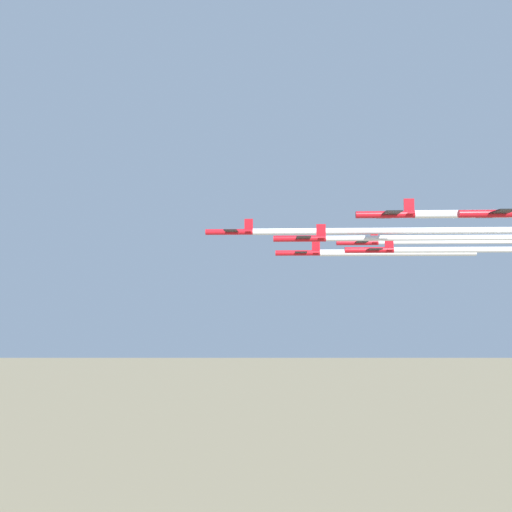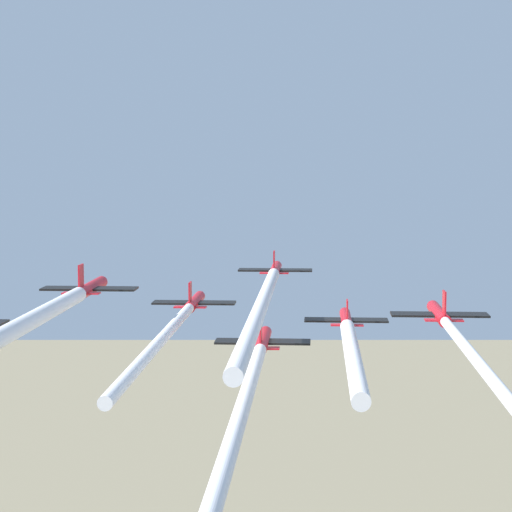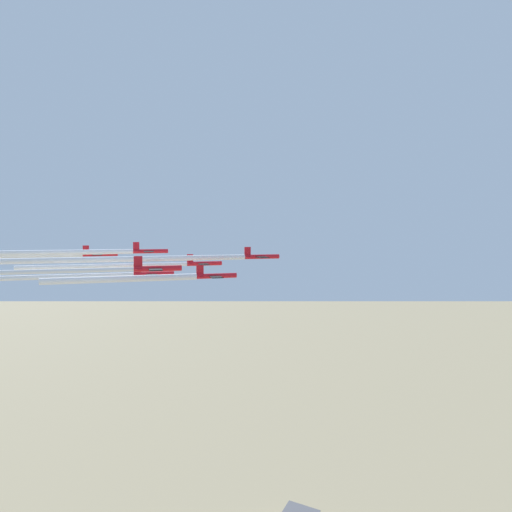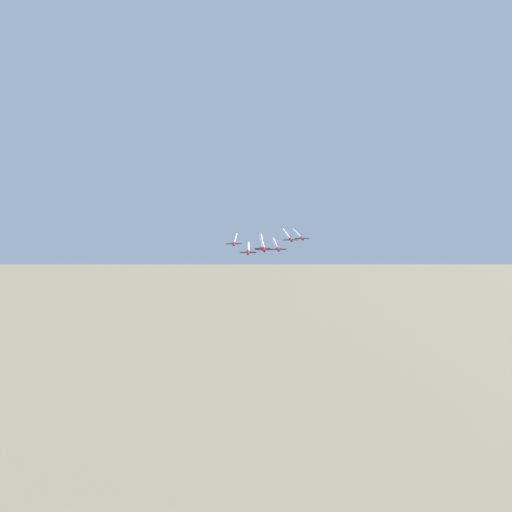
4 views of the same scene
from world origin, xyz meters
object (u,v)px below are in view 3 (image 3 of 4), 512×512
at_px(jet_2, 215,276).
at_px(jet_3, 149,251).
at_px(jet_0, 260,257).
at_px(jet_5, 156,268).
at_px(jet_1, 203,263).
at_px(jet_6, 99,254).
at_px(jet_4, 152,274).

height_order(jet_2, jet_3, jet_3).
relative_size(jet_0, jet_5, 1.00).
distance_m(jet_1, jet_5, 27.11).
bearing_deg(jet_0, jet_6, -120.47).
bearing_deg(jet_4, jet_1, 120.47).
height_order(jet_1, jet_6, jet_6).
height_order(jet_1, jet_3, jet_3).
xyz_separation_m(jet_0, jet_6, (-10.63, 45.26, 0.05)).
bearing_deg(jet_2, jet_5, -59.53).
distance_m(jet_0, jet_2, 15.93).
relative_size(jet_0, jet_3, 1.00).
distance_m(jet_2, jet_6, 41.42).
height_order(jet_3, jet_6, jet_3).
distance_m(jet_0, jet_3, 31.01).
xyz_separation_m(jet_1, jet_2, (-11.36, -10.86, -1.67)).
bearing_deg(jet_1, jet_5, -29.54).
height_order(jet_4, jet_5, jet_5).
distance_m(jet_2, jet_4, 15.50).
xyz_separation_m(jet_2, jet_6, (4.27, 41.03, 3.74)).
bearing_deg(jet_5, jet_1, 150.46).
distance_m(jet_5, jet_6, 41.51).
bearing_deg(jet_1, jet_6, -120.47).
bearing_deg(jet_4, jet_0, 90.00).
distance_m(jet_0, jet_4, 26.96).
relative_size(jet_0, jet_4, 1.00).
height_order(jet_0, jet_2, jet_0).
distance_m(jet_4, jet_6, 27.34).
bearing_deg(jet_6, jet_0, 59.53).
relative_size(jet_0, jet_6, 1.00).
bearing_deg(jet_3, jet_0, 59.53).
xyz_separation_m(jet_3, jet_6, (-3.54, 15.09, -1.02)).
bearing_deg(jet_4, jet_2, 59.53).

